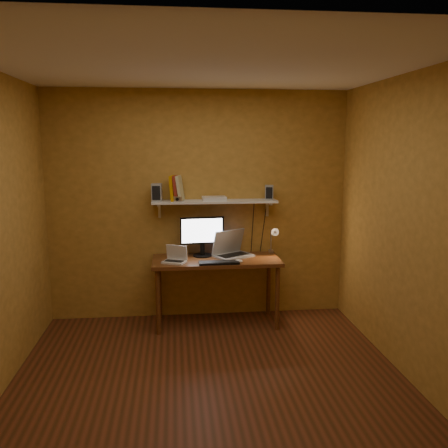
{
  "coord_description": "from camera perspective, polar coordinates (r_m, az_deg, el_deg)",
  "views": [
    {
      "loc": [
        -0.28,
        -3.78,
        2.03
      ],
      "look_at": [
        0.25,
        1.18,
        1.16
      ],
      "focal_mm": 38.0,
      "sensor_mm": 36.0,
      "label": 1
    }
  ],
  "objects": [
    {
      "name": "mouse",
      "position": [
        5.08,
        1.77,
        -4.47
      ],
      "size": [
        0.1,
        0.08,
        0.03
      ],
      "primitive_type": "ellipsoid",
      "rotation": [
        0.0,
        0.0,
        -0.31
      ],
      "color": "silver",
      "rests_on": "desk"
    },
    {
      "name": "speaker_right",
      "position": [
        5.39,
        5.45,
        3.8
      ],
      "size": [
        0.11,
        0.11,
        0.16
      ],
      "primitive_type": "cube",
      "rotation": [
        0.0,
        0.0,
        -0.19
      ],
      "color": "gray",
      "rests_on": "wall_shelf"
    },
    {
      "name": "desk_lamp",
      "position": [
        5.41,
        5.93,
        -1.53
      ],
      "size": [
        0.09,
        0.23,
        0.38
      ],
      "color": "silver",
      "rests_on": "desk"
    },
    {
      "name": "shelf_camera",
      "position": [
        5.21,
        -5.6,
        3.0
      ],
      "size": [
        0.1,
        0.06,
        0.06
      ],
      "color": "silver",
      "rests_on": "wall_shelf"
    },
    {
      "name": "monitor",
      "position": [
        5.31,
        -2.64,
        -1.24
      ],
      "size": [
        0.49,
        0.23,
        0.45
      ],
      "rotation": [
        0.0,
        0.0,
        0.1
      ],
      "color": "black",
      "rests_on": "desk"
    },
    {
      "name": "laptop",
      "position": [
        5.35,
        0.86,
        -3.05
      ],
      "size": [
        0.5,
        0.46,
        0.29
      ],
      "rotation": [
        0.0,
        0.0,
        0.55
      ],
      "color": "gray",
      "rests_on": "desk"
    },
    {
      "name": "wall_shelf",
      "position": [
        5.31,
        -1.13,
        2.69
      ],
      "size": [
        1.4,
        0.25,
        0.21
      ],
      "color": "silver",
      "rests_on": "room"
    },
    {
      "name": "room",
      "position": [
        3.86,
        -1.79,
        -0.96
      ],
      "size": [
        3.44,
        3.24,
        2.64
      ],
      "color": "#612B19",
      "rests_on": "ground"
    },
    {
      "name": "books",
      "position": [
        5.29,
        -5.74,
        4.3
      ],
      "size": [
        0.18,
        0.2,
        0.28
      ],
      "color": "#B97C05",
      "rests_on": "wall_shelf"
    },
    {
      "name": "speaker_left",
      "position": [
        5.27,
        -8.09,
        3.78
      ],
      "size": [
        0.12,
        0.12,
        0.2
      ],
      "primitive_type": "cube",
      "rotation": [
        0.0,
        0.0,
        -0.09
      ],
      "color": "gray",
      "rests_on": "wall_shelf"
    },
    {
      "name": "netbook",
      "position": [
        5.1,
        -5.87,
        -4.04
      ],
      "size": [
        0.28,
        0.25,
        0.18
      ],
      "rotation": [
        0.0,
        0.0,
        -0.43
      ],
      "color": "silver",
      "rests_on": "desk"
    },
    {
      "name": "router",
      "position": [
        5.3,
        -1.19,
        3.09
      ],
      "size": [
        0.27,
        0.19,
        0.04
      ],
      "primitive_type": "cube",
      "rotation": [
        0.0,
        0.0,
        0.04
      ],
      "color": "silver",
      "rests_on": "wall_shelf"
    },
    {
      "name": "desk",
      "position": [
        5.26,
        -0.92,
        -5.11
      ],
      "size": [
        1.4,
        0.6,
        0.75
      ],
      "color": "brown",
      "rests_on": "ground"
    },
    {
      "name": "keyboard",
      "position": [
        5.03,
        -0.61,
        -4.67
      ],
      "size": [
        0.43,
        0.15,
        0.02
      ],
      "primitive_type": "cube",
      "rotation": [
        0.0,
        0.0,
        0.01
      ],
      "color": "black",
      "rests_on": "desk"
    }
  ]
}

